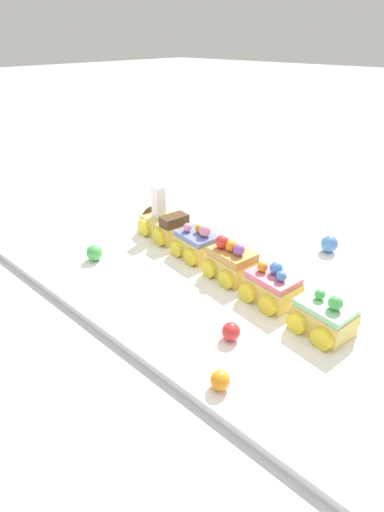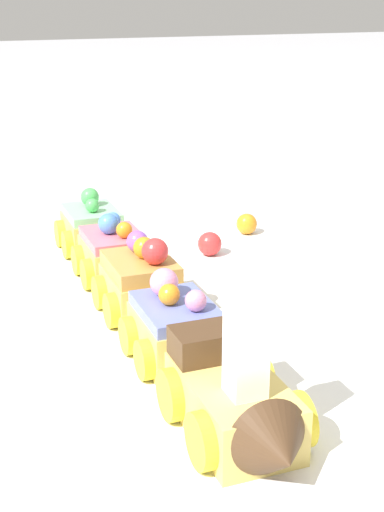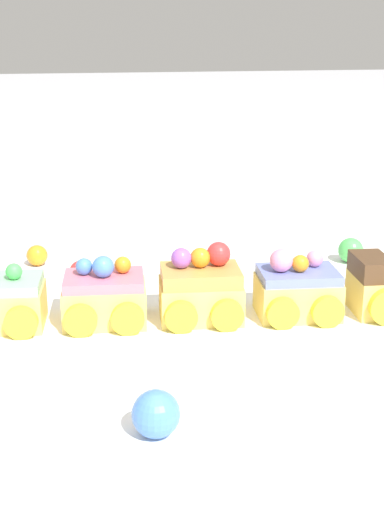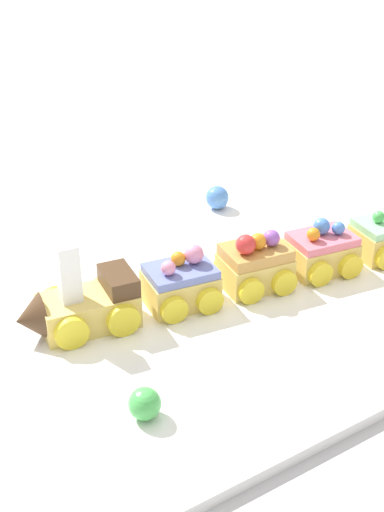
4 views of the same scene
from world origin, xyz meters
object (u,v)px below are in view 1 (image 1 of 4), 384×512
Objects in this scene: cake_car_caramel at (232,262)px; gumball_green at (94,253)px; cake_car_blueberry at (197,244)px; cake_car_mint at (324,317)px; gumball_red at (231,331)px; gumball_orange at (220,380)px; cake_car_strawberry at (272,287)px; cake_train_locomotive at (162,223)px; gumball_blue at (329,244)px.

gumball_green is at bearing 38.82° from cake_car_caramel.
cake_car_blueberry is 2.80× the size of gumball_green.
cake_car_mint is 3.24× the size of gumball_red.
gumball_orange is at bearing 145.60° from cake_car_blueberry.
cake_car_caramel is at bearing -54.82° from gumball_orange.
cake_car_caramel is 0.24m from gumball_green.
gumball_red is at bearing 59.46° from cake_car_mint.
gumball_green reaches higher than gumball_orange.
cake_car_strawberry is (-0.17, 0.03, -0.00)m from cake_car_blueberry.
cake_car_caramel reaches higher than gumball_red.
cake_train_locomotive is 0.38m from cake_car_mint.
cake_train_locomotive is 0.20m from cake_car_caramel.
gumball_blue is at bearing -132.84° from gumball_green.
cake_car_blueberry reaches higher than gumball_orange.
gumball_red is at bearing 151.85° from cake_car_blueberry.
cake_car_mint reaches higher than gumball_red.
gumball_green is (0.39, 0.10, -0.01)m from cake_car_mint.
cake_car_strawberry reaches higher than gumball_green.
cake_car_caramel reaches higher than gumball_blue.
gumball_orange is at bearing 154.51° from cake_train_locomotive.
gumball_blue reaches higher than gumball_orange.
cake_car_strawberry is at bearing 92.01° from gumball_blue.
gumball_red reaches higher than gumball_orange.
gumball_blue is at bearing -141.79° from cake_train_locomotive.
gumball_green is (0.30, 0.11, -0.01)m from cake_car_strawberry.
gumball_red is 0.79× the size of gumball_blue.
cake_car_mint is 0.40m from gumball_green.
cake_car_blueberry is 0.31m from gumball_orange.
cake_car_strawberry is 0.09m from cake_car_mint.
cake_car_blueberry is 2.54× the size of gumball_blue.
gumball_blue is (0.10, -0.21, -0.01)m from cake_car_mint.
cake_car_strawberry reaches higher than gumball_orange.
cake_train_locomotive is at bearing -0.01° from cake_car_mint.
gumball_red is at bearing -60.07° from gumball_orange.
cake_train_locomotive is 5.42× the size of gumball_orange.
cake_car_strawberry is (-0.28, 0.04, -0.00)m from cake_train_locomotive.
cake_car_mint reaches higher than gumball_green.
cake_train_locomotive reaches higher than gumball_green.
gumball_green is at bearing 56.87° from cake_car_blueberry.
cake_train_locomotive is 0.15m from gumball_green.
gumball_blue is (0.01, -0.20, -0.01)m from cake_car_strawberry.
cake_car_blueberry is at bearing 46.25° from gumball_blue.
cake_car_mint is at bearing 179.99° from cake_car_strawberry.
cake_car_strawberry is (-0.09, 0.01, -0.00)m from cake_car_caramel.
cake_train_locomotive is at bearing -0.15° from cake_car_caramel.
gumball_orange is at bearing 133.68° from cake_car_caramel.
cake_car_mint is (-0.09, 0.01, -0.00)m from cake_car_strawberry.
gumball_orange is (-0.14, 0.20, -0.01)m from cake_car_caramel.
gumball_green reaches higher than gumball_red.
gumball_green is 0.31m from gumball_red.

